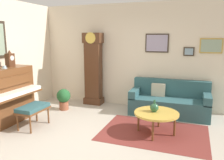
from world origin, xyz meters
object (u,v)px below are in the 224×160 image
object	(u,v)px
piano_bench	(33,109)
potted_plant	(64,98)
grandfather_clock	(93,71)
mantel_clock	(10,59)
coffee_table	(156,114)
piano	(2,96)
teacup	(4,67)
couch	(169,102)
green_jug	(154,107)

from	to	relation	value
piano_bench	potted_plant	distance (m)	1.26
grandfather_clock	mantel_clock	distance (m)	2.22
piano_bench	coffee_table	xyz separation A→B (m)	(2.52, 0.57, 0.01)
piano	teacup	bearing A→B (deg)	28.63
couch	teacup	world-z (taller)	teacup
teacup	coffee_table	bearing A→B (deg)	10.25
piano	teacup	world-z (taller)	teacup
coffee_table	teacup	size ratio (longest dim) A/B	7.59
piano_bench	potted_plant	bearing A→B (deg)	91.41
grandfather_clock	potted_plant	xyz separation A→B (m)	(-0.51, -0.79, -0.64)
grandfather_clock	potted_plant	distance (m)	1.14
piano	mantel_clock	bearing A→B (deg)	89.51
piano	mantel_clock	distance (m)	0.85
piano_bench	teacup	xyz separation A→B (m)	(-0.67, -0.01, 0.86)
coffee_table	potted_plant	distance (m)	2.65
coffee_table	potted_plant	size ratio (longest dim) A/B	1.57
piano_bench	coffee_table	size ratio (longest dim) A/B	0.80
coffee_table	teacup	world-z (taller)	teacup
piano	coffee_table	xyz separation A→B (m)	(3.29, 0.63, -0.21)
teacup	potted_plant	xyz separation A→B (m)	(0.64, 1.26, -0.94)
piano	mantel_clock	size ratio (longest dim) A/B	3.79
piano_bench	teacup	distance (m)	1.09
piano	piano_bench	bearing A→B (deg)	4.54
piano_bench	couch	xyz separation A→B (m)	(2.63, 1.86, -0.09)
piano	teacup	distance (m)	0.65
piano	piano_bench	world-z (taller)	piano
couch	green_jug	bearing A→B (deg)	-97.26
mantel_clock	green_jug	world-z (taller)	mantel_clock
couch	coffee_table	distance (m)	1.30
teacup	potted_plant	world-z (taller)	teacup
piano	couch	xyz separation A→B (m)	(3.40, 1.92, -0.31)
couch	mantel_clock	xyz separation A→B (m)	(-3.40, -1.60, 1.10)
piano_bench	mantel_clock	size ratio (longest dim) A/B	1.84
couch	mantel_clock	bearing A→B (deg)	-154.75
grandfather_clock	piano_bench	bearing A→B (deg)	-103.29
piano_bench	teacup	bearing A→B (deg)	-179.19
piano	couch	distance (m)	3.92
couch	potted_plant	distance (m)	2.73
grandfather_clock	piano	bearing A→B (deg)	-120.72
piano	green_jug	distance (m)	3.31
teacup	couch	bearing A→B (deg)	29.53
piano	grandfather_clock	world-z (taller)	grandfather_clock
green_jug	potted_plant	size ratio (longest dim) A/B	0.43
piano	green_jug	size ratio (longest dim) A/B	6.00
piano	mantel_clock	xyz separation A→B (m)	(0.00, 0.32, 0.79)
coffee_table	mantel_clock	bearing A→B (deg)	-174.65
grandfather_clock	mantel_clock	bearing A→B (deg)	-124.99
grandfather_clock	coffee_table	distance (m)	2.58
teacup	green_jug	xyz separation A→B (m)	(3.15, 0.60, -0.74)
piano	grandfather_clock	xyz separation A→B (m)	(1.25, 2.10, 0.34)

